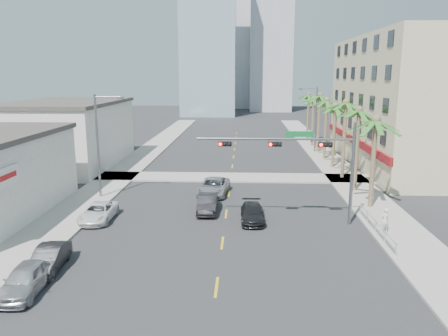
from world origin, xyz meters
name	(u,v)px	position (x,y,z in m)	size (l,w,h in m)	color
ground	(219,270)	(0.00, 0.00, 0.00)	(260.00, 260.00, 0.00)	#262628
sidewalk_right	(351,183)	(12.00, 20.00, 0.07)	(4.00, 120.00, 0.15)	gray
sidewalk_left	(112,181)	(-12.00, 20.00, 0.07)	(4.00, 120.00, 0.15)	gray
sidewalk_cross	(231,177)	(0.00, 22.00, 0.07)	(80.00, 4.00, 0.15)	gray
building_right	(421,102)	(21.99, 30.00, 7.50)	(15.25, 28.00, 15.00)	beige
building_left_far	(68,135)	(-19.50, 28.00, 3.60)	(11.00, 18.00, 7.20)	beige
tower_far_left	(209,22)	(-8.00, 95.00, 24.00)	(14.00, 14.00, 48.00)	#99B2C6
tower_far_right	(272,6)	(9.00, 110.00, 30.00)	(12.00, 12.00, 60.00)	#ADADB2
tower_far_center	(231,42)	(-3.00, 125.00, 21.00)	(16.00, 16.00, 42.00)	#ADADB2
traffic_signal_mast	(307,155)	(5.78, 7.95, 5.06)	(11.12, 0.54, 7.20)	slate
palm_tree_0	(376,121)	(11.60, 12.00, 7.08)	(4.80, 4.80, 7.80)	brown
palm_tree_1	(359,111)	(11.60, 17.20, 7.43)	(4.80, 4.80, 8.16)	brown
palm_tree_2	(346,103)	(11.60, 22.40, 7.78)	(4.80, 4.80, 8.52)	brown
palm_tree_3	(335,107)	(11.60, 27.60, 7.08)	(4.80, 4.80, 7.80)	brown
palm_tree_4	(327,101)	(11.60, 32.80, 7.43)	(4.80, 4.80, 8.16)	brown
palm_tree_5	(320,96)	(11.60, 38.00, 7.78)	(4.80, 4.80, 8.52)	brown
palm_tree_6	(314,99)	(11.60, 43.20, 7.08)	(4.80, 4.80, 7.80)	brown
palm_tree_7	(309,95)	(11.60, 48.40, 7.43)	(4.80, 4.80, 8.16)	brown
streetlight_left	(100,141)	(-11.00, 14.00, 5.06)	(2.55, 0.25, 9.00)	slate
streetlight_right	(315,116)	(11.00, 38.00, 5.06)	(2.55, 0.25, 9.00)	slate
guardrail	(376,225)	(10.30, 6.00, 0.67)	(0.08, 8.08, 1.00)	silver
car_parked_near	(26,279)	(-9.40, -2.96, 0.72)	(1.70, 4.24, 1.44)	silver
car_parked_mid	(49,258)	(-9.40, -0.35, 0.65)	(1.39, 3.97, 1.31)	black
car_parked_far	(98,212)	(-9.40, 8.03, 0.63)	(2.08, 4.51, 1.25)	white
car_lane_left	(207,203)	(-1.50, 10.44, 0.70)	(1.47, 4.22, 1.39)	black
car_lane_center	(214,187)	(-1.36, 15.54, 0.73)	(2.43, 5.26, 1.46)	silver
car_lane_right	(252,213)	(2.00, 8.39, 0.61)	(1.71, 4.20, 1.22)	black
pedestrian	(385,220)	(10.87, 5.99, 1.01)	(0.62, 0.41, 1.71)	silver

